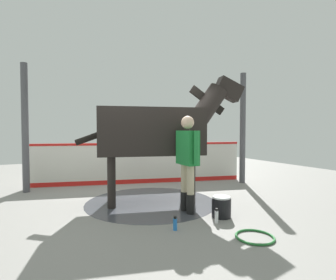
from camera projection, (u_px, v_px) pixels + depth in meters
name	position (u px, v px, depth m)	size (l,w,h in m)	color
ground_plane	(138.00, 201.00, 5.65)	(16.00, 16.00, 0.02)	gray
wet_patch	(151.00, 202.00, 5.51)	(2.71, 2.71, 0.00)	#42444C
barrier_wall	(141.00, 164.00, 7.46)	(1.50, 5.69, 1.15)	silver
roof_post_near	(243.00, 128.00, 7.49)	(0.16, 0.16, 3.12)	#4C4C51
roof_post_far	(25.00, 128.00, 6.34)	(0.16, 0.16, 3.12)	#4C4C51
horse	(157.00, 130.00, 5.48)	(1.44, 3.49, 2.68)	black
handler	(187.00, 156.00, 4.81)	(0.70, 0.24, 1.77)	black
wash_bucket	(221.00, 207.00, 4.56)	(0.33, 0.33, 0.36)	black
bottle_shampoo	(216.00, 216.00, 4.26)	(0.06, 0.06, 0.24)	white
bottle_spray	(175.00, 224.00, 3.96)	(0.06, 0.06, 0.21)	blue
hose_coil	(255.00, 237.00, 3.67)	(0.54, 0.54, 0.03)	#267233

